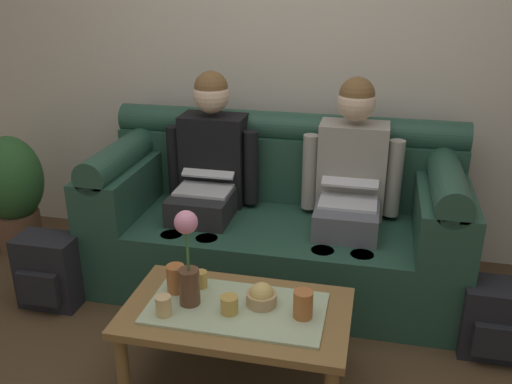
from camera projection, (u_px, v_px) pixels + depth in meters
name	position (u px, v px, depth m)	size (l,w,h in m)	color
back_wall_patterned	(296.00, 23.00, 3.35)	(6.00, 0.12, 2.90)	beige
couch	(277.00, 221.00, 3.28)	(2.09, 0.88, 0.96)	#234738
person_left	(209.00, 171.00, 3.25)	(0.56, 0.67, 1.22)	#232326
person_right	(350.00, 182.00, 3.09)	(0.56, 0.67, 1.22)	#595B66
coffee_table	(236.00, 318.00, 2.43)	(0.98, 0.57, 0.40)	olive
flower_vase	(188.00, 260.00, 2.36)	(0.10, 0.10, 0.44)	brown
snack_bowl	(262.00, 296.00, 2.42)	(0.13, 0.13, 0.11)	tan
cup_near_left	(229.00, 305.00, 2.36)	(0.08, 0.08, 0.08)	gold
cup_near_right	(201.00, 279.00, 2.55)	(0.06, 0.06, 0.08)	gold
cup_far_center	(176.00, 279.00, 2.51)	(0.08, 0.08, 0.13)	#B26633
cup_far_left	(303.00, 304.00, 2.33)	(0.08, 0.08, 0.12)	#B26633
cup_far_right	(164.00, 306.00, 2.34)	(0.07, 0.07, 0.09)	#DBB77A
backpack_left	(49.00, 272.00, 3.08)	(0.33, 0.26, 0.41)	black
backpack_right	(496.00, 320.00, 2.69)	(0.33, 0.27, 0.37)	black
potted_plant	(13.00, 189.00, 3.60)	(0.40, 0.40, 0.78)	brown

